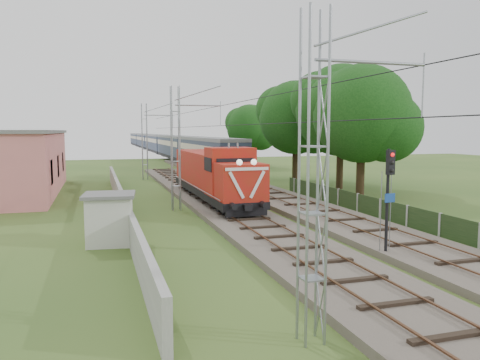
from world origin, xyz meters
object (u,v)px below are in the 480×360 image
object	(u,v)px
locomotive	(213,174)
signal_post	(389,184)
coach_rake	(158,142)
relay_hut	(110,219)

from	to	relation	value
locomotive	signal_post	xyz separation A→B (m)	(3.24, -16.14, 0.95)
coach_rake	relay_hut	bearing A→B (deg)	-98.65
signal_post	relay_hut	size ratio (longest dim) A/B	1.78
coach_rake	signal_post	size ratio (longest dim) A/B	27.05
relay_hut	signal_post	bearing A→B (deg)	-28.95
relay_hut	coach_rake	bearing A→B (deg)	81.35
locomotive	signal_post	bearing A→B (deg)	-78.66
signal_post	relay_hut	xyz separation A→B (m)	(-10.64, 5.89, -1.88)
locomotive	relay_hut	xyz separation A→B (m)	(-7.40, -10.26, -0.92)
coach_rake	signal_post	distance (m)	87.43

